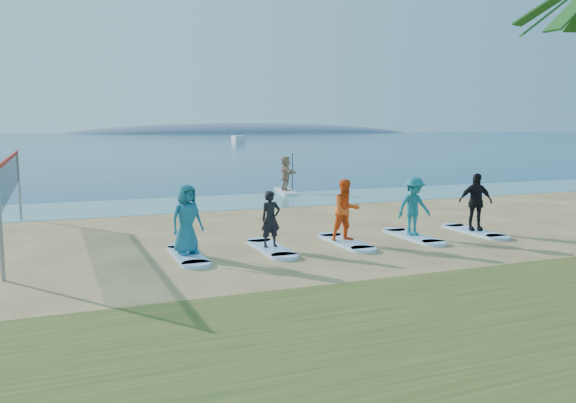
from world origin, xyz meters
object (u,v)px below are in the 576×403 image
object	(u,v)px
paddleboarder	(286,173)
boat_offshore_b	(238,142)
surfboard_1	(271,248)
surfboard_3	(413,236)
student_4	(475,202)
surfboard_2	(346,242)
volleyball_net	(10,176)
student_3	(414,206)
surfboard_4	(474,231)
student_0	(187,219)
surfboard_0	(187,255)
student_1	(271,219)
paddleboard	(286,191)
student_2	(346,210)

from	to	relation	value
paddleboarder	boat_offshore_b	world-z (taller)	paddleboarder
boat_offshore_b	surfboard_1	distance (m)	110.89
surfboard_3	student_4	world-z (taller)	student_4
boat_offshore_b	surfboard_2	distance (m)	110.29
volleyball_net	surfboard_2	distance (m)	9.75
surfboard_3	student_3	size ratio (longest dim) A/B	1.27
boat_offshore_b	surfboard_4	bearing A→B (deg)	-95.73
boat_offshore_b	surfboard_3	bearing A→B (deg)	-96.88
student_0	surfboard_3	bearing A→B (deg)	-21.46
student_0	student_4	world-z (taller)	student_4
surfboard_0	student_1	size ratio (longest dim) A/B	1.45
paddleboard	student_2	xyz separation A→B (m)	(-3.01, -12.43, 0.91)
volleyball_net	student_1	size ratio (longest dim) A/B	5.98
student_2	surfboard_4	world-z (taller)	student_2
volleyball_net	student_0	size ratio (longest dim) A/B	5.10
surfboard_1	surfboard_4	size ratio (longest dim) A/B	1.00
boat_offshore_b	student_1	size ratio (longest dim) A/B	4.00
paddleboard	surfboard_2	bearing A→B (deg)	-93.19
surfboard_3	paddleboarder	bearing A→B (deg)	86.55
surfboard_0	surfboard_3	size ratio (longest dim) A/B	1.00
surfboard_0	surfboard_1	distance (m)	2.27
paddleboarder	surfboard_1	distance (m)	13.53
volleyball_net	student_3	world-z (taller)	volleyball_net
surfboard_3	student_2	bearing A→B (deg)	180.00
paddleboard	boat_offshore_b	bearing A→B (deg)	85.44
paddleboard	surfboard_4	size ratio (longest dim) A/B	1.36
surfboard_1	student_4	distance (m)	6.86
boat_offshore_b	surfboard_1	bearing A→B (deg)	-99.16
student_2	surfboard_1	bearing A→B (deg)	179.75
boat_offshore_b	student_4	xyz separation A→B (m)	(-23.73, -106.61, 0.98)
volleyball_net	surfboard_0	distance (m)	5.97
surfboard_4	boat_offshore_b	bearing A→B (deg)	77.45
student_2	student_3	xyz separation A→B (m)	(2.27, 0.00, -0.01)
student_4	student_1	bearing A→B (deg)	-160.31
surfboard_0	paddleboarder	bearing A→B (deg)	58.73
student_0	student_2	world-z (taller)	student_0
student_1	student_4	xyz separation A→B (m)	(6.80, 0.00, 0.13)
student_0	surfboard_4	world-z (taller)	student_0
surfboard_0	surfboard_4	distance (m)	9.06
boat_offshore_b	student_0	size ratio (longest dim) A/B	3.41
surfboard_2	boat_offshore_b	bearing A→B (deg)	75.15
student_0	student_4	bearing A→B (deg)	-21.46
surfboard_0	student_1	bearing A→B (deg)	0.00
boat_offshore_b	surfboard_0	size ratio (longest dim) A/B	2.77
surfboard_4	student_4	distance (m)	0.94
boat_offshore_b	surfboard_1	xyz separation A→B (m)	(-30.53, -106.61, 0.04)
volleyball_net	surfboard_0	world-z (taller)	volleyball_net
paddleboarder	boat_offshore_b	distance (m)	97.51
surfboard_0	surfboard_2	size ratio (longest dim) A/B	1.00
student_1	surfboard_4	world-z (taller)	student_1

